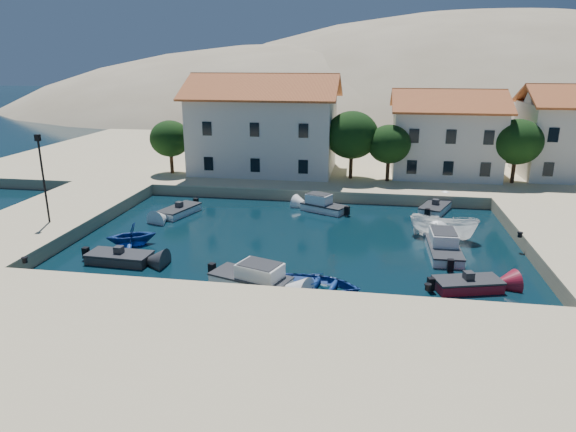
% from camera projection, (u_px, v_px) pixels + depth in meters
% --- Properties ---
extents(ground, '(400.00, 400.00, 0.00)m').
position_uv_depth(ground, '(269.00, 303.00, 26.53)').
color(ground, black).
rests_on(ground, ground).
extents(quay_south, '(52.00, 12.00, 1.00)m').
position_uv_depth(quay_south, '(239.00, 359.00, 20.73)').
color(quay_south, '#CFBC8D').
rests_on(quay_south, ground).
extents(quay_west, '(8.00, 20.00, 1.00)m').
position_uv_depth(quay_west, '(48.00, 219.00, 38.75)').
color(quay_west, '#CFBC8D').
rests_on(quay_west, ground).
extents(quay_north, '(80.00, 36.00, 1.00)m').
position_uv_depth(quay_north, '(347.00, 159.00, 61.93)').
color(quay_north, '#CFBC8D').
rests_on(quay_north, ground).
extents(hills, '(254.00, 176.00, 99.00)m').
position_uv_depth(hills, '(425.00, 188.00, 146.84)').
color(hills, '#9A8768').
rests_on(hills, ground).
extents(building_left, '(14.70, 9.45, 9.70)m').
position_uv_depth(building_left, '(264.00, 122.00, 52.13)').
color(building_left, white).
rests_on(building_left, quay_north).
extents(building_mid, '(10.50, 8.40, 8.30)m').
position_uv_depth(building_mid, '(445.00, 132.00, 50.51)').
color(building_mid, white).
rests_on(building_mid, quay_north).
extents(building_right, '(9.45, 8.40, 8.80)m').
position_uv_depth(building_right, '(573.00, 131.00, 49.52)').
color(building_right, white).
rests_on(building_right, quay_north).
extents(trees, '(37.30, 5.30, 6.45)m').
position_uv_depth(trees, '(368.00, 139.00, 48.43)').
color(trees, '#382314').
rests_on(trees, quay_north).
extents(lamppost, '(0.35, 0.25, 6.22)m').
position_uv_depth(lamppost, '(42.00, 170.00, 35.39)').
color(lamppost, black).
rests_on(lamppost, quay_west).
extents(bollards, '(29.36, 9.56, 0.30)m').
position_uv_depth(bollards, '(329.00, 259.00, 29.41)').
color(bollards, black).
rests_on(bollards, ground).
extents(motorboat_grey_sw, '(4.02, 1.93, 1.25)m').
position_uv_depth(motorboat_grey_sw, '(120.00, 258.00, 31.81)').
color(motorboat_grey_sw, '#2D2E31').
rests_on(motorboat_grey_sw, ground).
extents(cabin_cruiser_south, '(4.91, 3.34, 1.60)m').
position_uv_depth(cabin_cruiser_south, '(250.00, 278.00, 28.50)').
color(cabin_cruiser_south, white).
rests_on(cabin_cruiser_south, ground).
extents(rowboat_south, '(5.08, 4.00, 0.95)m').
position_uv_depth(rowboat_south, '(319.00, 290.00, 28.03)').
color(rowboat_south, navy).
rests_on(rowboat_south, ground).
extents(motorboat_red_se, '(3.90, 2.53, 1.25)m').
position_uv_depth(motorboat_red_se, '(468.00, 285.00, 28.04)').
color(motorboat_red_se, maroon).
rests_on(motorboat_red_se, ground).
extents(cabin_cruiser_east, '(1.97, 4.74, 1.60)m').
position_uv_depth(cabin_cruiser_east, '(444.00, 248.00, 32.92)').
color(cabin_cruiser_east, white).
rests_on(cabin_cruiser_east, ground).
extents(boat_east, '(5.03, 3.04, 1.82)m').
position_uv_depth(boat_east, '(442.00, 238.00, 36.20)').
color(boat_east, white).
rests_on(boat_east, ground).
extents(motorboat_white_ne, '(3.08, 4.18, 1.25)m').
position_uv_depth(motorboat_white_ne, '(435.00, 208.00, 42.41)').
color(motorboat_white_ne, white).
rests_on(motorboat_white_ne, ground).
extents(rowboat_west, '(4.14, 3.96, 1.70)m').
position_uv_depth(rowboat_west, '(132.00, 245.00, 34.89)').
color(rowboat_west, navy).
rests_on(rowboat_west, ground).
extents(motorboat_white_west, '(2.75, 4.19, 1.25)m').
position_uv_depth(motorboat_white_west, '(180.00, 211.00, 41.65)').
color(motorboat_white_west, white).
rests_on(motorboat_white_west, ground).
extents(cabin_cruiser_north, '(4.03, 3.06, 1.60)m').
position_uv_depth(cabin_cruiser_north, '(324.00, 206.00, 42.38)').
color(cabin_cruiser_north, white).
rests_on(cabin_cruiser_north, ground).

